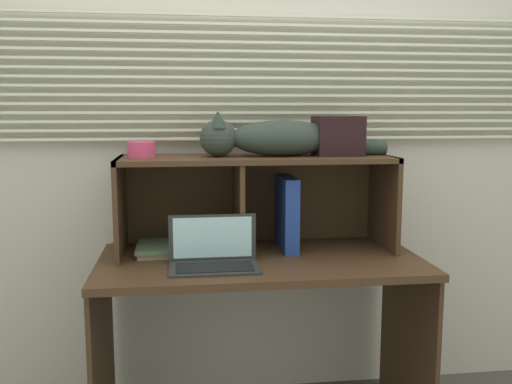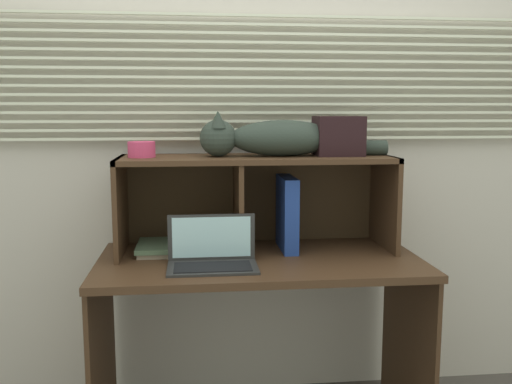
# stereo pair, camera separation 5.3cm
# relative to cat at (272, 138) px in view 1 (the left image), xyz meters

# --- Properties ---
(back_panel_with_blinds) EXTENTS (4.40, 0.08, 2.50)m
(back_panel_with_blinds) POSITION_rel_cat_xyz_m (-0.07, 0.24, 0.03)
(back_panel_with_blinds) COLOR beige
(back_panel_with_blinds) RESTS_ON ground
(desk) EXTENTS (1.31, 0.67, 0.75)m
(desk) POSITION_rel_cat_xyz_m (-0.07, -0.14, -0.64)
(desk) COLOR #442C1B
(desk) RESTS_ON ground
(hutch_shelf_unit) EXTENTS (1.16, 0.37, 0.41)m
(hutch_shelf_unit) POSITION_rel_cat_xyz_m (-0.08, 0.03, -0.20)
(hutch_shelf_unit) COLOR #442C1B
(hutch_shelf_unit) RESTS_ON desk
(cat) EXTENTS (0.81, 0.19, 0.19)m
(cat) POSITION_rel_cat_xyz_m (0.00, 0.00, 0.00)
(cat) COLOR #2E3931
(cat) RESTS_ON hutch_shelf_unit
(laptop) EXTENTS (0.34, 0.21, 0.19)m
(laptop) POSITION_rel_cat_xyz_m (-0.27, -0.24, -0.44)
(laptop) COLOR #2D2D2D
(laptop) RESTS_ON desk
(binder_upright) EXTENTS (0.06, 0.26, 0.32)m
(binder_upright) POSITION_rel_cat_xyz_m (0.07, -0.00, -0.33)
(binder_upright) COLOR navy
(binder_upright) RESTS_ON desk
(book_stack) EXTENTS (0.20, 0.26, 0.04)m
(book_stack) POSITION_rel_cat_xyz_m (-0.48, 0.00, -0.46)
(book_stack) COLOR gray
(book_stack) RESTS_ON desk
(small_basket) EXTENTS (0.11, 0.11, 0.06)m
(small_basket) POSITION_rel_cat_xyz_m (-0.55, -0.00, -0.04)
(small_basket) COLOR #DA406D
(small_basket) RESTS_ON hutch_shelf_unit
(storage_box) EXTENTS (0.20, 0.17, 0.17)m
(storage_box) POSITION_rel_cat_xyz_m (0.28, -0.00, 0.01)
(storage_box) COLOR black
(storage_box) RESTS_ON hutch_shelf_unit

